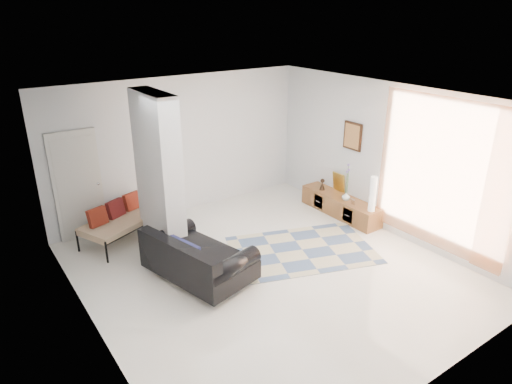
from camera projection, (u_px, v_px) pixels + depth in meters
floor at (268, 271)px, 7.48m from camera, size 6.00×6.00×0.00m
ceiling at (270, 100)px, 6.42m from camera, size 6.00×6.00×0.00m
wall_back at (181, 146)px, 9.22m from camera, size 6.00×0.00×6.00m
wall_front at (443, 281)px, 4.67m from camera, size 6.00×0.00×6.00m
wall_left at (86, 241)px, 5.49m from camera, size 0.00×6.00×6.00m
wall_right at (389, 159)px, 8.41m from camera, size 0.00×6.00×6.00m
partition_column at (159, 176)px, 7.58m from camera, size 0.35×1.20×2.80m
hallway_door at (78, 186)px, 8.22m from camera, size 0.85×0.06×2.04m
curtain at (441, 175)px, 7.48m from camera, size 0.00×2.55×2.55m
wall_art at (353, 136)px, 8.99m from camera, size 0.04×0.45×0.55m
media_console at (340, 205)px, 9.42m from camera, size 0.45×1.91×0.80m
loveseat at (196, 259)px, 7.14m from camera, size 1.41×1.93×0.76m
daybed at (127, 217)px, 8.42m from camera, size 1.96×1.41×0.77m
area_rug at (302, 250)px, 8.10m from camera, size 2.87×2.37×0.01m
cylinder_lamp at (373, 194)px, 8.58m from camera, size 0.13×0.13×0.69m
bronze_figurine at (322, 184)px, 9.67m from camera, size 0.13×0.13×0.24m
vase at (346, 196)px, 9.15m from camera, size 0.18×0.18×0.17m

